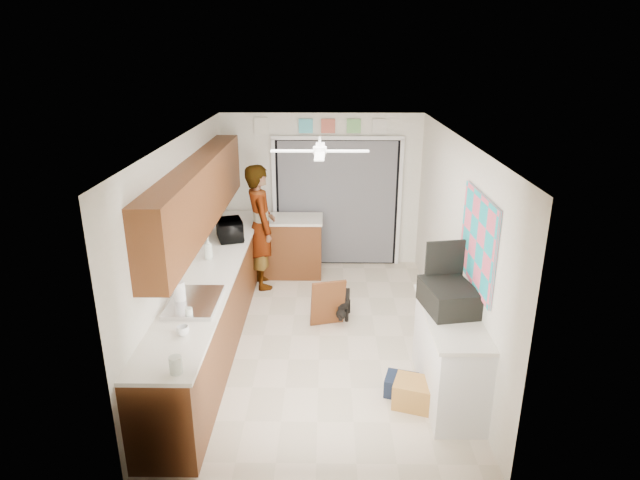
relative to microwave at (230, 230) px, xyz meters
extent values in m
plane|color=beige|center=(1.25, -1.01, -1.07)|extent=(5.00, 5.00, 0.00)
plane|color=white|center=(1.25, -1.01, 1.43)|extent=(5.00, 5.00, 0.00)
plane|color=white|center=(1.25, 1.49, 0.18)|extent=(3.20, 0.00, 3.20)
plane|color=white|center=(1.25, -3.51, 0.18)|extent=(3.20, 0.00, 3.20)
plane|color=white|center=(-0.35, -1.01, 0.18)|extent=(0.00, 5.00, 5.00)
plane|color=white|center=(2.85, -1.01, 0.18)|extent=(0.00, 5.00, 5.00)
cube|color=brown|center=(-0.05, -1.01, -0.62)|extent=(0.60, 4.80, 0.90)
cube|color=white|center=(-0.04, -1.01, -0.15)|extent=(0.62, 4.80, 0.04)
cube|color=brown|center=(-0.19, -0.81, 0.73)|extent=(0.32, 4.00, 0.80)
cube|color=silver|center=(-0.04, -2.01, -0.12)|extent=(0.50, 0.76, 0.06)
cylinder|color=silver|center=(-0.23, -2.01, -0.02)|extent=(0.03, 0.03, 0.22)
cube|color=brown|center=(0.75, 0.99, -0.62)|extent=(1.00, 0.60, 0.90)
cube|color=white|center=(0.75, 0.99, -0.15)|extent=(1.04, 0.64, 0.04)
cube|color=black|center=(1.50, 1.46, -0.02)|extent=(2.00, 0.06, 2.10)
cube|color=slate|center=(1.50, 1.42, -0.02)|extent=(1.90, 0.03, 2.05)
cube|color=white|center=(0.48, 1.43, -0.02)|extent=(0.06, 0.04, 2.10)
cube|color=white|center=(2.52, 1.43, -0.02)|extent=(0.06, 0.04, 2.10)
cube|color=white|center=(1.50, 1.43, 1.05)|extent=(2.10, 0.04, 0.06)
cube|color=#50C5D7|center=(1.00, 1.46, 1.23)|extent=(0.22, 0.02, 0.22)
cube|color=#C55C4A|center=(1.35, 1.46, 1.23)|extent=(0.22, 0.02, 0.22)
cube|color=#75BD6C|center=(1.75, 1.46, 1.23)|extent=(0.22, 0.02, 0.22)
cube|color=silver|center=(2.15, 1.46, 1.23)|extent=(0.22, 0.02, 0.22)
cube|color=silver|center=(0.30, 1.46, 1.23)|extent=(0.22, 0.02, 0.26)
cube|color=white|center=(2.60, -2.21, -0.62)|extent=(0.50, 1.40, 0.90)
cube|color=white|center=(2.59, -2.21, -0.15)|extent=(0.54, 1.44, 0.04)
cube|color=#F55A77|center=(2.83, -2.01, 0.58)|extent=(0.03, 1.15, 0.95)
cube|color=white|center=(1.25, -0.81, 1.25)|extent=(1.14, 1.14, 0.24)
imported|color=black|center=(0.00, 0.00, 0.00)|extent=(0.46, 0.56, 0.27)
imported|color=silver|center=(-0.15, -0.75, 0.01)|extent=(0.13, 0.13, 0.28)
imported|color=white|center=(0.01, -2.66, -0.09)|extent=(0.12, 0.12, 0.09)
cylinder|color=silver|center=(0.11, -3.26, -0.06)|extent=(0.13, 0.13, 0.15)
cylinder|color=silver|center=(-0.01, -2.33, -0.08)|extent=(0.09, 0.09, 0.11)
cylinder|color=white|center=(-0.18, -2.01, -0.01)|extent=(0.15, 0.15, 0.25)
cube|color=black|center=(2.57, -2.09, 0.00)|extent=(0.57, 0.69, 0.26)
cube|color=yellow|center=(2.57, -2.09, -0.11)|extent=(0.54, 0.65, 0.02)
cube|color=black|center=(2.57, -1.80, 0.25)|extent=(0.42, 0.11, 0.50)
cube|color=#AA7D35|center=(2.25, -2.40, -0.94)|extent=(0.52, 0.45, 0.28)
cube|color=black|center=(2.13, -2.21, -0.97)|extent=(0.39, 0.36, 0.20)
cube|color=brown|center=(1.36, -0.76, -0.74)|extent=(0.48, 0.28, 0.66)
imported|color=white|center=(0.35, 0.54, -0.13)|extent=(0.64, 0.79, 1.88)
cube|color=black|center=(1.57, -0.50, -0.88)|extent=(0.28, 0.52, 0.39)
camera|label=1|loc=(1.34, -6.99, 2.37)|focal=30.00mm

